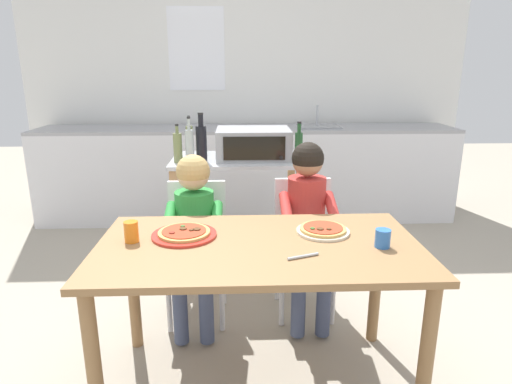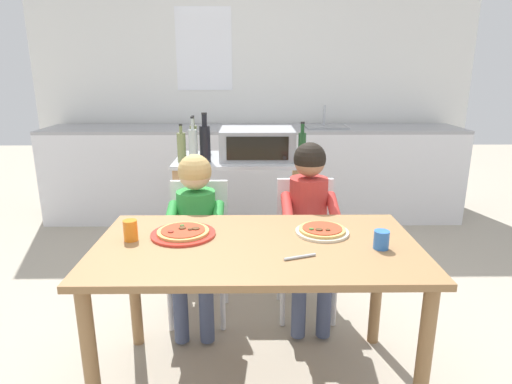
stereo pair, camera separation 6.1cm
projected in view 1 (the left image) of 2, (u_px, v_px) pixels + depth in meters
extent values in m
plane|color=#A89E8C|center=(251.00, 275.00, 3.19)|extent=(11.26, 11.26, 0.00)
cube|color=white|center=(246.00, 80.00, 4.50)|extent=(4.49, 0.12, 2.70)
cube|color=white|center=(196.00, 49.00, 4.33)|extent=(0.56, 0.01, 0.80)
cube|color=silver|center=(247.00, 174.00, 4.35)|extent=(4.04, 0.60, 0.88)
cube|color=#9E9EA3|center=(247.00, 129.00, 4.23)|extent=(4.04, 0.60, 0.03)
cube|color=gray|center=(319.00, 127.00, 4.25)|extent=(0.40, 0.33, 0.02)
cylinder|color=#B7BABF|center=(317.00, 115.00, 4.34)|extent=(0.02, 0.02, 0.20)
cube|color=#B7BABF|center=(237.00, 160.00, 3.03)|extent=(0.90, 0.56, 0.02)
cube|color=#AD7F51|center=(238.00, 233.00, 3.18)|extent=(0.83, 0.52, 0.02)
cube|color=#AD7F51|center=(176.00, 231.00, 2.90)|extent=(0.05, 0.05, 0.84)
cube|color=#AD7F51|center=(299.00, 229.00, 2.93)|extent=(0.05, 0.05, 0.84)
cube|color=#AD7F51|center=(185.00, 209.00, 3.36)|extent=(0.05, 0.05, 0.84)
cube|color=#AD7F51|center=(290.00, 207.00, 3.39)|extent=(0.05, 0.05, 0.84)
cube|color=#999BA0|center=(253.00, 143.00, 3.01)|extent=(0.50, 0.40, 0.20)
cube|color=black|center=(254.00, 148.00, 2.82)|extent=(0.40, 0.01, 0.15)
cylinder|color=black|center=(281.00, 157.00, 2.84)|extent=(0.02, 0.01, 0.02)
cylinder|color=#1E4723|center=(200.00, 140.00, 3.20)|extent=(0.06, 0.06, 0.19)
cylinder|color=#1E4723|center=(200.00, 122.00, 3.17)|extent=(0.02, 0.02, 0.07)
cylinder|color=black|center=(200.00, 116.00, 3.15)|extent=(0.02, 0.02, 0.01)
cylinder|color=olive|center=(178.00, 148.00, 2.86)|extent=(0.06, 0.06, 0.19)
cylinder|color=olive|center=(177.00, 130.00, 2.82)|extent=(0.02, 0.02, 0.05)
cylinder|color=black|center=(177.00, 125.00, 2.81)|extent=(0.02, 0.02, 0.01)
cylinder|color=#ADB7B2|center=(190.00, 147.00, 2.81)|extent=(0.06, 0.06, 0.22)
cylinder|color=#ADB7B2|center=(189.00, 124.00, 2.77)|extent=(0.02, 0.02, 0.07)
cylinder|color=black|center=(188.00, 118.00, 2.76)|extent=(0.02, 0.02, 0.01)
cylinder|color=black|center=(201.00, 144.00, 2.87)|extent=(0.07, 0.07, 0.24)
cylinder|color=black|center=(201.00, 120.00, 2.82)|extent=(0.03, 0.03, 0.07)
cylinder|color=black|center=(200.00, 114.00, 2.81)|extent=(0.04, 0.04, 0.01)
cylinder|color=#1E4723|center=(299.00, 148.00, 2.82)|extent=(0.05, 0.05, 0.20)
cylinder|color=#1E4723|center=(299.00, 128.00, 2.78)|extent=(0.02, 0.02, 0.06)
cylinder|color=black|center=(299.00, 122.00, 2.77)|extent=(0.03, 0.03, 0.01)
cylinder|color=olive|center=(190.00, 142.00, 3.00)|extent=(0.05, 0.05, 0.22)
cylinder|color=olive|center=(189.00, 122.00, 2.96)|extent=(0.02, 0.02, 0.06)
cylinder|color=black|center=(189.00, 117.00, 2.95)|extent=(0.02, 0.02, 0.01)
cube|color=olive|center=(259.00, 247.00, 1.91)|extent=(1.42, 0.77, 0.03)
cylinder|color=olive|center=(94.00, 370.00, 1.67)|extent=(0.06, 0.06, 0.69)
cylinder|color=olive|center=(426.00, 361.00, 1.72)|extent=(0.06, 0.06, 0.69)
cylinder|color=olive|center=(133.00, 288.00, 2.30)|extent=(0.06, 0.06, 0.69)
cylinder|color=olive|center=(376.00, 283.00, 2.35)|extent=(0.06, 0.06, 0.69)
cube|color=silver|center=(196.00, 251.00, 2.53)|extent=(0.36, 0.36, 0.04)
cube|color=silver|center=(198.00, 211.00, 2.63)|extent=(0.34, 0.03, 0.38)
cylinder|color=silver|center=(222.00, 297.00, 2.45)|extent=(0.03, 0.03, 0.42)
cylinder|color=silver|center=(169.00, 298.00, 2.44)|extent=(0.03, 0.03, 0.42)
cylinder|color=silver|center=(224.00, 273.00, 2.74)|extent=(0.03, 0.03, 0.42)
cylinder|color=silver|center=(176.00, 274.00, 2.73)|extent=(0.03, 0.03, 0.42)
cube|color=silver|center=(305.00, 246.00, 2.59)|extent=(0.36, 0.36, 0.04)
cube|color=silver|center=(302.00, 208.00, 2.70)|extent=(0.34, 0.03, 0.38)
cylinder|color=silver|center=(333.00, 291.00, 2.52)|extent=(0.03, 0.03, 0.42)
cylinder|color=silver|center=(282.00, 292.00, 2.51)|extent=(0.03, 0.03, 0.42)
cylinder|color=silver|center=(323.00, 268.00, 2.81)|extent=(0.03, 0.03, 0.42)
cylinder|color=silver|center=(277.00, 269.00, 2.79)|extent=(0.03, 0.03, 0.42)
cube|color=#424C6B|center=(206.00, 254.00, 2.39)|extent=(0.10, 0.30, 0.10)
cylinder|color=#424C6B|center=(206.00, 305.00, 2.33)|extent=(0.08, 0.08, 0.44)
cube|color=#424C6B|center=(181.00, 255.00, 2.38)|extent=(0.10, 0.30, 0.10)
cylinder|color=#424C6B|center=(180.00, 306.00, 2.33)|extent=(0.08, 0.08, 0.44)
cylinder|color=green|center=(217.00, 219.00, 2.38)|extent=(0.06, 0.26, 0.15)
cylinder|color=green|center=(169.00, 219.00, 2.37)|extent=(0.06, 0.26, 0.15)
cylinder|color=green|center=(195.00, 218.00, 2.48)|extent=(0.22, 0.22, 0.32)
sphere|color=beige|center=(193.00, 174.00, 2.41)|extent=(0.18, 0.18, 0.18)
sphere|color=tan|center=(193.00, 171.00, 2.40)|extent=(0.19, 0.19, 0.19)
cube|color=#424C6B|center=(321.00, 249.00, 2.45)|extent=(0.10, 0.30, 0.10)
cylinder|color=#424C6B|center=(324.00, 299.00, 2.39)|extent=(0.08, 0.08, 0.44)
cube|color=#424C6B|center=(297.00, 250.00, 2.45)|extent=(0.10, 0.30, 0.10)
cylinder|color=#424C6B|center=(298.00, 300.00, 2.39)|extent=(0.08, 0.08, 0.44)
cylinder|color=#BC332D|center=(332.00, 208.00, 2.43)|extent=(0.06, 0.26, 0.15)
cylinder|color=#BC332D|center=(286.00, 209.00, 2.42)|extent=(0.06, 0.26, 0.15)
cylinder|color=#BC332D|center=(306.00, 210.00, 2.53)|extent=(0.22, 0.22, 0.38)
sphere|color=#A37556|center=(308.00, 161.00, 2.45)|extent=(0.17, 0.17, 0.17)
sphere|color=black|center=(308.00, 158.00, 2.45)|extent=(0.18, 0.18, 0.18)
cylinder|color=red|center=(184.00, 235.00, 1.99)|extent=(0.30, 0.30, 0.01)
cylinder|color=tan|center=(184.00, 232.00, 1.99)|extent=(0.24, 0.24, 0.01)
cylinder|color=#B23D23|center=(184.00, 231.00, 1.98)|extent=(0.20, 0.20, 0.00)
cylinder|color=#563319|center=(191.00, 230.00, 1.98)|extent=(0.02, 0.02, 0.01)
cylinder|color=maroon|center=(172.00, 233.00, 1.95)|extent=(0.03, 0.03, 0.01)
cylinder|color=#563319|center=(197.00, 229.00, 1.99)|extent=(0.04, 0.04, 0.01)
cylinder|color=#563319|center=(183.00, 229.00, 2.00)|extent=(0.03, 0.03, 0.01)
cylinder|color=#386628|center=(183.00, 226.00, 2.03)|extent=(0.02, 0.02, 0.01)
cylinder|color=beige|center=(323.00, 231.00, 2.03)|extent=(0.25, 0.25, 0.01)
cylinder|color=tan|center=(323.00, 229.00, 2.03)|extent=(0.22, 0.22, 0.01)
cylinder|color=#B23D23|center=(323.00, 227.00, 2.03)|extent=(0.18, 0.18, 0.00)
cylinder|color=#563319|center=(329.00, 229.00, 1.99)|extent=(0.02, 0.02, 0.01)
cylinder|color=#563319|center=(320.00, 229.00, 2.00)|extent=(0.03, 0.03, 0.01)
cylinder|color=#386628|center=(312.00, 228.00, 2.00)|extent=(0.02, 0.02, 0.01)
cylinder|color=blue|center=(383.00, 238.00, 1.86)|extent=(0.07, 0.07, 0.08)
cylinder|color=orange|center=(131.00, 232.00, 1.91)|extent=(0.06, 0.06, 0.09)
cylinder|color=#B7BABF|center=(303.00, 256.00, 1.76)|extent=(0.14, 0.06, 0.01)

